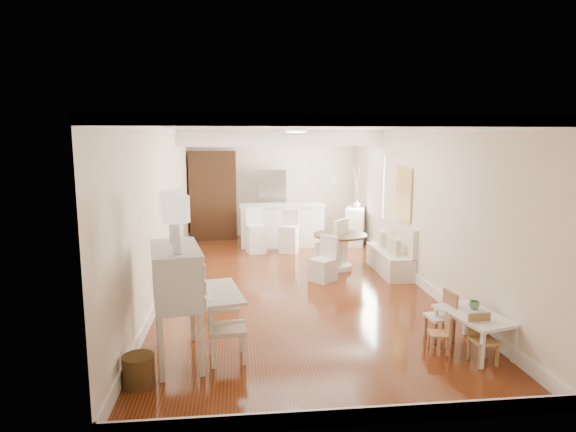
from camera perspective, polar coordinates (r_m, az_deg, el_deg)
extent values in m
plane|color=brown|center=(8.89, 0.51, -7.89)|extent=(9.00, 9.00, 0.00)
cube|color=white|center=(8.51, 0.54, 10.46)|extent=(4.50, 9.00, 0.04)
cube|color=white|center=(13.04, -1.75, 3.82)|extent=(4.50, 0.04, 2.80)
cube|color=white|center=(4.24, 7.59, -7.40)|extent=(4.50, 0.04, 2.80)
cube|color=white|center=(8.62, -14.50, 0.82)|extent=(0.04, 9.00, 2.80)
cube|color=white|center=(9.12, 14.71, 1.25)|extent=(0.04, 9.00, 2.80)
cube|color=white|center=(10.69, -0.84, 9.21)|extent=(4.50, 0.45, 0.36)
cube|color=tan|center=(9.56, 13.50, 2.55)|extent=(0.04, 0.84, 1.04)
cube|color=white|center=(11.36, 10.38, 3.65)|extent=(0.04, 1.10, 1.40)
cylinder|color=#381E11|center=(12.95, -7.08, 5.71)|extent=(0.30, 0.03, 0.30)
cylinder|color=white|center=(8.01, 0.96, 10.18)|extent=(0.36, 0.36, 0.08)
cube|color=beige|center=(5.87, -13.01, -10.13)|extent=(1.27, 1.28, 1.38)
cube|color=silver|center=(5.86, -7.26, -12.97)|extent=(0.51, 0.51, 0.81)
cylinder|color=#4D3518|center=(5.59, -17.28, -17.10)|extent=(0.44, 0.44, 0.34)
cube|color=white|center=(6.53, 21.09, -12.72)|extent=(0.78, 1.05, 0.47)
cube|color=#AE784F|center=(6.35, 17.45, -13.08)|extent=(0.28, 0.28, 0.49)
cube|color=#9E6E48|center=(6.65, 17.56, -11.25)|extent=(0.35, 0.35, 0.66)
cube|color=#A8814C|center=(6.21, 22.20, -13.40)|extent=(0.30, 0.30, 0.58)
cube|color=silver|center=(9.66, 12.00, -3.71)|extent=(0.52, 1.60, 0.98)
cylinder|color=#4E3019|center=(9.73, 6.17, -4.24)|extent=(1.40, 1.40, 0.73)
cube|color=silver|center=(8.91, 4.19, -5.11)|extent=(0.57, 0.57, 0.83)
cube|color=white|center=(9.82, 5.16, -3.23)|extent=(0.69, 0.69, 1.02)
cube|color=white|center=(11.78, -0.73, -1.09)|extent=(2.05, 0.65, 1.03)
cube|color=white|center=(11.08, -3.80, -1.77)|extent=(0.49, 0.49, 1.03)
cube|color=white|center=(11.10, 0.10, -1.84)|extent=(0.50, 0.50, 0.99)
cube|color=#381E11|center=(12.72, -8.85, 2.45)|extent=(1.20, 0.60, 2.30)
imported|color=silver|center=(12.77, -0.28, 1.46)|extent=(0.75, 0.65, 1.80)
cube|color=white|center=(12.15, 8.03, -1.12)|extent=(0.72, 1.05, 0.92)
imported|color=#5B9C65|center=(6.62, 21.21, -9.80)|extent=(0.17, 0.17, 0.10)
imported|color=white|center=(12.05, 8.16, 1.44)|extent=(0.18, 0.18, 0.18)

